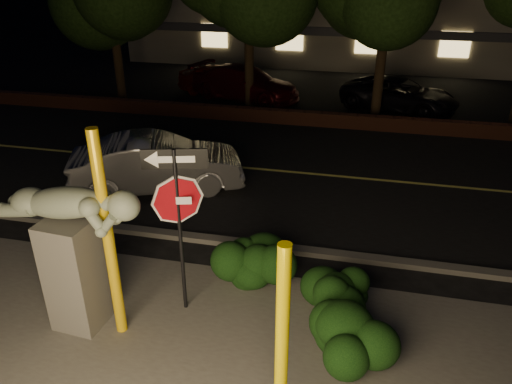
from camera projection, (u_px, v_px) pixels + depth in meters
ground at (299, 137)px, 16.99m from camera, size 90.00×90.00×0.00m
road at (284, 171)px, 14.37m from camera, size 80.00×8.00×0.01m
lane_marking at (284, 171)px, 14.36m from camera, size 80.00×0.12×0.00m
curb at (251, 245)px, 10.76m from camera, size 80.00×0.25×0.12m
brick_wall at (304, 118)px, 18.02m from camera, size 40.00×0.35×0.50m
parking_lot at (321, 86)px, 23.10m from camera, size 40.00×12.00×0.01m
building at (337, 18)px, 29.19m from camera, size 22.00×10.20×4.00m
yellow_pole_left at (109, 239)px, 7.67m from camera, size 0.18×0.18×3.60m
yellow_pole_right at (281, 360)px, 5.74m from camera, size 0.16×0.16×3.15m
signpost at (178, 200)px, 8.02m from camera, size 1.01×0.30×3.06m
sculpture at (72, 241)px, 7.92m from camera, size 2.51×0.85×2.68m
hedge_center at (258, 255)px, 9.61m from camera, size 2.08×1.30×1.01m
hedge_right at (351, 289)px, 8.63m from camera, size 1.66×1.02×1.03m
hedge_far_right at (359, 337)px, 7.54m from camera, size 1.65×1.11×1.09m
silver_sedan at (157, 164)px, 13.05m from camera, size 4.68×3.10×1.46m
parked_car_red at (222, 80)px, 21.40m from camera, size 4.11×2.51×1.31m
parked_car_darkred at (245, 83)px, 20.83m from camera, size 5.08×3.25×1.37m
parked_car_dark at (399, 95)px, 19.46m from camera, size 4.90×3.48×1.24m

